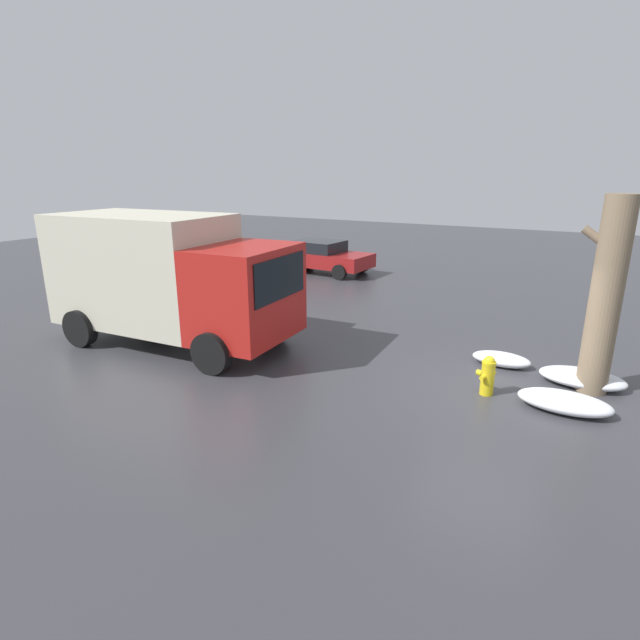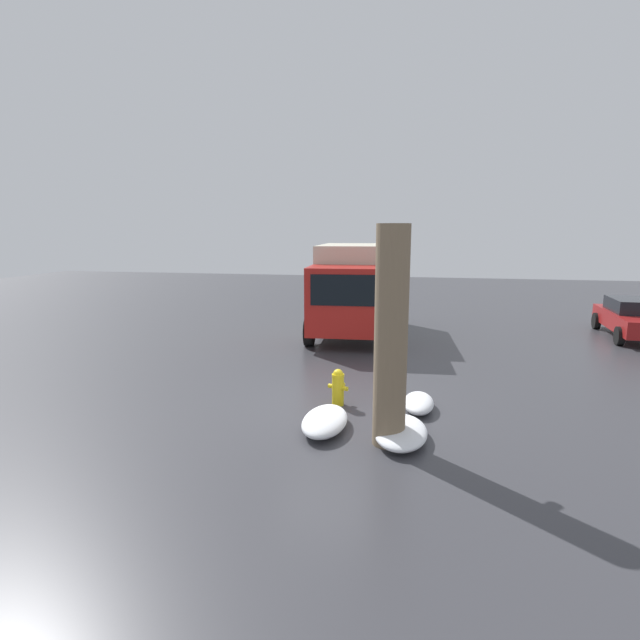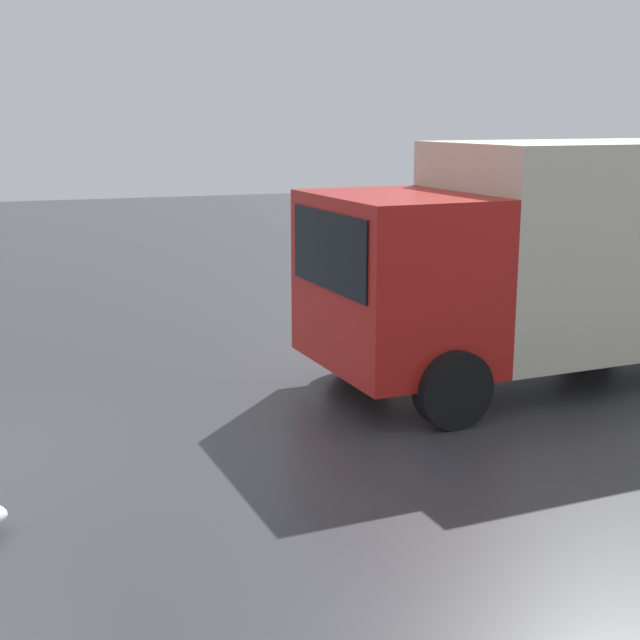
# 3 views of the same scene
# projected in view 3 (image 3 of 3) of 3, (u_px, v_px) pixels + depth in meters

# --- Properties ---
(delivery_truck) EXTENTS (6.09, 3.01, 3.10)m
(delivery_truck) POSITION_uv_depth(u_px,v_px,m) (548.00, 254.00, 11.56)
(delivery_truck) COLOR red
(delivery_truck) RESTS_ON ground_plane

